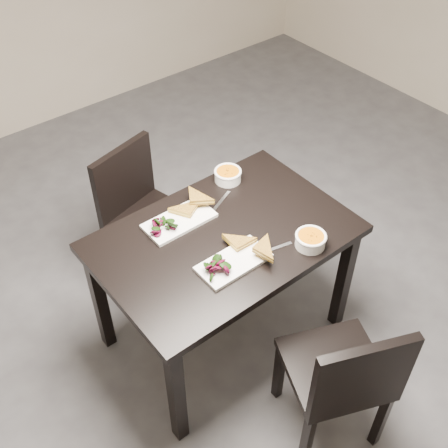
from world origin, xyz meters
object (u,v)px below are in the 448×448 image
object	(u,v)px
plate_far	(179,221)
soup_bowl_far	(228,175)
table	(224,250)
chair_near	(344,376)
soup_bowl_near	(311,239)
chair_far	(141,209)
plate_near	(234,262)

from	to	relation	value
plate_far	soup_bowl_far	world-z (taller)	soup_bowl_far
table	chair_near	bearing A→B (deg)	-87.81
chair_near	soup_bowl_near	distance (m)	0.62
chair_near	plate_far	distance (m)	1.03
table	soup_bowl_far	bearing A→B (deg)	48.62
table	chair_far	bearing A→B (deg)	95.46
chair_far	soup_bowl_near	world-z (taller)	chair_far
chair_far	soup_bowl_far	distance (m)	0.58
table	plate_far	size ratio (longest dim) A/B	3.50
plate_near	soup_bowl_far	xyz separation A→B (m)	(0.35, 0.48, 0.03)
chair_far	soup_bowl_near	distance (m)	1.07
plate_near	plate_far	size ratio (longest dim) A/B	0.97
table	chair_far	world-z (taller)	chair_far
chair_far	plate_far	xyz separation A→B (m)	(-0.05, -0.47, 0.27)
chair_far	plate_far	world-z (taller)	chair_far
soup_bowl_near	plate_far	xyz separation A→B (m)	(-0.38, 0.50, -0.03)
table	soup_bowl_near	size ratio (longest dim) A/B	8.22
table	soup_bowl_far	distance (m)	0.43
table	chair_far	distance (m)	0.70
table	plate_near	distance (m)	0.22
plate_far	soup_bowl_near	bearing A→B (deg)	-52.99
chair_near	soup_bowl_near	size ratio (longest dim) A/B	5.83
soup_bowl_far	table	bearing A→B (deg)	-131.38
plate_far	soup_bowl_far	bearing A→B (deg)	15.34
plate_near	plate_far	bearing A→B (deg)	94.86
plate_near	chair_far	bearing A→B (deg)	88.85
chair_near	plate_far	xyz separation A→B (m)	(-0.14, 0.99, 0.27)
chair_near	chair_far	xyz separation A→B (m)	(-0.09, 1.45, 0.00)
table	chair_far	xyz separation A→B (m)	(-0.06, 0.67, -0.17)
table	chair_near	distance (m)	0.80
plate_near	soup_bowl_near	xyz separation A→B (m)	(0.35, -0.13, 0.03)
chair_far	soup_bowl_far	bearing A→B (deg)	-61.04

